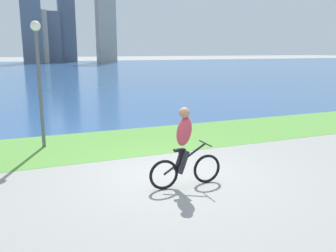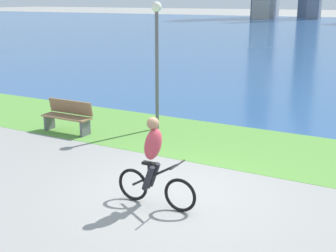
{
  "view_description": "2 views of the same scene",
  "coord_description": "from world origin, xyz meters",
  "views": [
    {
      "loc": [
        -3.09,
        -7.06,
        2.78
      ],
      "look_at": [
        -0.17,
        -0.01,
        1.17
      ],
      "focal_mm": 38.47,
      "sensor_mm": 36.0,
      "label": 1
    },
    {
      "loc": [
        3.79,
        -7.19,
        3.65
      ],
      "look_at": [
        -0.36,
        0.41,
        1.21
      ],
      "focal_mm": 48.47,
      "sensor_mm": 36.0,
      "label": 2
    }
  ],
  "objects": [
    {
      "name": "ground_plane",
      "position": [
        0.0,
        0.0,
        0.0
      ],
      "size": [
        300.0,
        300.0,
        0.0
      ],
      "primitive_type": "plane",
      "color": "gray"
    },
    {
      "name": "grass_strip_bayside",
      "position": [
        0.0,
        3.43,
        0.0
      ],
      "size": [
        120.0,
        3.44,
        0.01
      ],
      "primitive_type": "cube",
      "color": "#59933D",
      "rests_on": "ground"
    },
    {
      "name": "bay_water_surface",
      "position": [
        0.0,
        47.45,
        0.0
      ],
      "size": [
        300.0,
        84.59,
        0.0
      ],
      "primitive_type": "cube",
      "color": "#2D568C",
      "rests_on": "ground"
    },
    {
      "name": "cyclist_lead",
      "position": [
        -0.07,
        -0.64,
        0.83
      ],
      "size": [
        1.61,
        0.52,
        1.66
      ],
      "color": "black",
      "rests_on": "ground"
    },
    {
      "name": "lamppost_tall",
      "position": [
        -2.55,
        3.78,
        2.37
      ],
      "size": [
        0.28,
        0.28,
        3.57
      ],
      "color": "#595960",
      "rests_on": "ground"
    },
    {
      "name": "city_skyline_far_shore",
      "position": [
        -4.77,
        80.56,
        10.97
      ],
      "size": [
        44.56,
        10.86,
        27.73
      ],
      "color": "#B7B7BC",
      "rests_on": "ground"
    }
  ]
}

